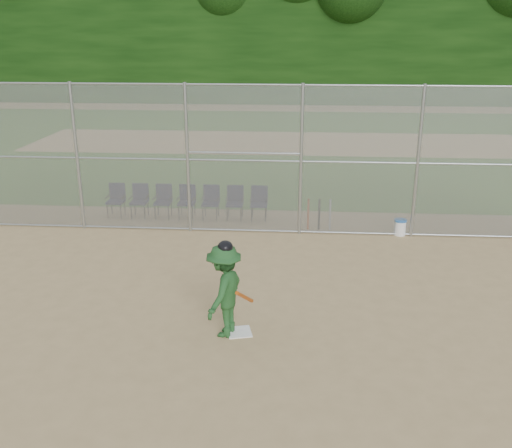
# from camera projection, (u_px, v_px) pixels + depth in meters

# --- Properties ---
(ground) EXTENTS (100.00, 100.00, 0.00)m
(ground) POSITION_uv_depth(u_px,v_px,m) (247.00, 321.00, 10.89)
(ground) COLOR tan
(ground) RESTS_ON ground
(grass_strip) EXTENTS (100.00, 100.00, 0.00)m
(grass_strip) POSITION_uv_depth(u_px,v_px,m) (279.00, 142.00, 27.86)
(grass_strip) COLOR #31601D
(grass_strip) RESTS_ON ground
(dirt_patch_far) EXTENTS (24.00, 24.00, 0.00)m
(dirt_patch_far) POSITION_uv_depth(u_px,v_px,m) (279.00, 142.00, 27.86)
(dirt_patch_far) COLOR tan
(dirt_patch_far) RESTS_ON ground
(backstop_fence) EXTENTS (16.09, 0.09, 4.00)m
(backstop_fence) POSITION_uv_depth(u_px,v_px,m) (263.00, 158.00, 14.93)
(backstop_fence) COLOR gray
(backstop_fence) RESTS_ON ground
(treeline) EXTENTS (81.00, 60.00, 11.00)m
(treeline) POSITION_uv_depth(u_px,v_px,m) (282.00, 24.00, 27.96)
(treeline) COLOR black
(treeline) RESTS_ON ground
(home_plate) EXTENTS (0.52, 0.52, 0.02)m
(home_plate) POSITION_uv_depth(u_px,v_px,m) (239.00, 332.00, 10.46)
(home_plate) COLOR white
(home_plate) RESTS_ON ground
(batter_at_plate) EXTENTS (1.00, 1.40, 1.82)m
(batter_at_plate) POSITION_uv_depth(u_px,v_px,m) (224.00, 290.00, 10.15)
(batter_at_plate) COLOR #205023
(batter_at_plate) RESTS_ON ground
(water_cooler) EXTENTS (0.35, 0.35, 0.44)m
(water_cooler) POSITION_uv_depth(u_px,v_px,m) (400.00, 227.00, 15.36)
(water_cooler) COLOR white
(water_cooler) RESTS_ON ground
(spare_bats) EXTENTS (0.66, 0.26, 0.85)m
(spare_bats) POSITION_uv_depth(u_px,v_px,m) (319.00, 214.00, 15.77)
(spare_bats) COLOR #D84C14
(spare_bats) RESTS_ON ground
(chair_0) EXTENTS (0.54, 0.52, 0.96)m
(chair_0) POSITION_uv_depth(u_px,v_px,m) (116.00, 201.00, 16.79)
(chair_0) COLOR black
(chair_0) RESTS_ON ground
(chair_1) EXTENTS (0.54, 0.52, 0.96)m
(chair_1) POSITION_uv_depth(u_px,v_px,m) (139.00, 201.00, 16.74)
(chair_1) COLOR black
(chair_1) RESTS_ON ground
(chair_2) EXTENTS (0.54, 0.52, 0.96)m
(chair_2) POSITION_uv_depth(u_px,v_px,m) (163.00, 202.00, 16.69)
(chair_2) COLOR black
(chair_2) RESTS_ON ground
(chair_3) EXTENTS (0.54, 0.52, 0.96)m
(chair_3) POSITION_uv_depth(u_px,v_px,m) (187.00, 202.00, 16.65)
(chair_3) COLOR black
(chair_3) RESTS_ON ground
(chair_4) EXTENTS (0.54, 0.52, 0.96)m
(chair_4) POSITION_uv_depth(u_px,v_px,m) (211.00, 203.00, 16.60)
(chair_4) COLOR black
(chair_4) RESTS_ON ground
(chair_5) EXTENTS (0.54, 0.52, 0.96)m
(chair_5) POSITION_uv_depth(u_px,v_px,m) (235.00, 203.00, 16.55)
(chair_5) COLOR black
(chair_5) RESTS_ON ground
(chair_6) EXTENTS (0.54, 0.52, 0.96)m
(chair_6) POSITION_uv_depth(u_px,v_px,m) (259.00, 204.00, 16.50)
(chair_6) COLOR black
(chair_6) RESTS_ON ground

